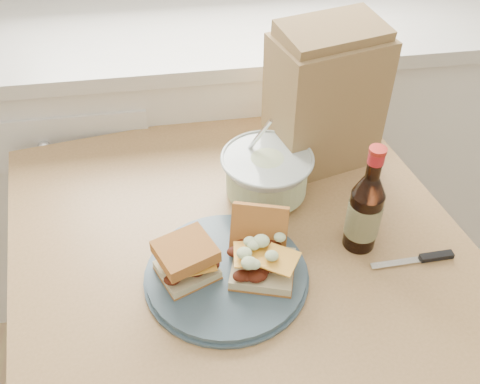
{
  "coord_description": "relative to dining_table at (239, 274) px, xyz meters",
  "views": [
    {
      "loc": [
        -0.16,
        0.19,
        1.6
      ],
      "look_at": [
        -0.03,
        1.01,
        0.86
      ],
      "focal_mm": 40.0,
      "sensor_mm": 36.0,
      "label": 1
    }
  ],
  "objects": [
    {
      "name": "dining_table",
      "position": [
        0.0,
        0.0,
        0.0
      ],
      "size": [
        1.06,
        1.06,
        0.78
      ],
      "rotation": [
        0.0,
        0.0,
        0.15
      ],
      "color": "tan",
      "rests_on": "ground"
    },
    {
      "name": "cabinet_run",
      "position": [
        0.04,
        0.75,
        -0.19
      ],
      "size": [
        2.5,
        0.64,
        0.94
      ],
      "color": "white",
      "rests_on": "ground"
    },
    {
      "name": "plate",
      "position": [
        -0.04,
        -0.1,
        0.12
      ],
      "size": [
        0.31,
        0.31,
        0.02
      ],
      "primitive_type": "cylinder",
      "color": "#3F5666",
      "rests_on": "dining_table"
    },
    {
      "name": "sandwich_right",
      "position": [
        0.03,
        -0.09,
        0.17
      ],
      "size": [
        0.14,
        0.19,
        0.1
      ],
      "rotation": [
        0.0,
        0.0,
        -0.31
      ],
      "color": "beige",
      "rests_on": "plate"
    },
    {
      "name": "sandwich_left",
      "position": [
        -0.11,
        -0.09,
        0.17
      ],
      "size": [
        0.13,
        0.13,
        0.08
      ],
      "rotation": [
        0.0,
        0.0,
        0.4
      ],
      "color": "beige",
      "rests_on": "plate"
    },
    {
      "name": "knife",
      "position": [
        0.37,
        -0.11,
        0.12
      ],
      "size": [
        0.17,
        0.02,
        0.01
      ],
      "rotation": [
        0.0,
        0.0,
        0.03
      ],
      "color": "silver",
      "rests_on": "dining_table"
    },
    {
      "name": "coleslaw_bowl",
      "position": [
        0.08,
        0.13,
        0.17
      ],
      "size": [
        0.21,
        0.21,
        0.21
      ],
      "color": "silver",
      "rests_on": "dining_table"
    },
    {
      "name": "beer_bottle",
      "position": [
        0.24,
        -0.05,
        0.21
      ],
      "size": [
        0.07,
        0.07,
        0.25
      ],
      "rotation": [
        0.0,
        0.0,
        -0.3
      ],
      "color": "black",
      "rests_on": "dining_table"
    },
    {
      "name": "paper_bag",
      "position": [
        0.24,
        0.25,
        0.27
      ],
      "size": [
        0.28,
        0.22,
        0.32
      ],
      "primitive_type": "cube",
      "rotation": [
        0.0,
        0.0,
        0.26
      ],
      "color": "olive",
      "rests_on": "dining_table"
    }
  ]
}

